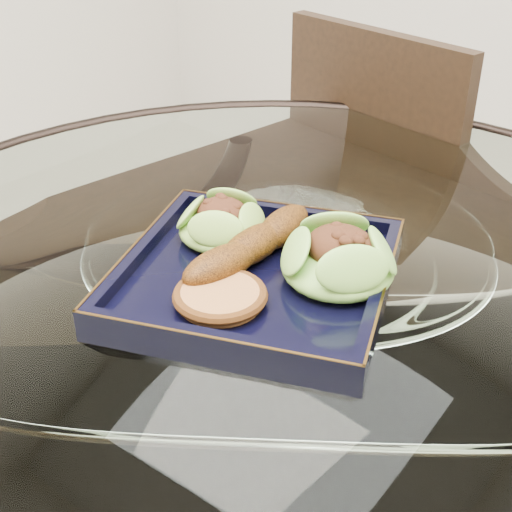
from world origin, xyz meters
The scene contains 7 objects.
dining_table centered at (0.00, 0.00, 0.60)m, with size 1.13×1.13×0.77m.
dining_chair centered at (-0.19, 0.40, 0.50)m, with size 0.46×0.46×0.90m.
navy_plate centered at (-0.01, -0.05, 0.77)m, with size 0.27×0.27×0.02m, color black.
lettuce_wrap_left centered at (-0.08, -0.01, 0.80)m, with size 0.09×0.09×0.03m, color #73A831.
lettuce_wrap_right centered at (0.07, -0.01, 0.80)m, with size 0.11×0.11×0.04m, color #4E922A.
roasted_plantain centered at (-0.03, -0.03, 0.80)m, with size 0.19×0.04×0.04m, color #6A360B.
crumb_patty centered at (0.00, -0.11, 0.79)m, with size 0.08×0.08×0.02m, color #C27840.
Camera 1 is at (0.37, -0.54, 1.18)m, focal length 50.00 mm.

